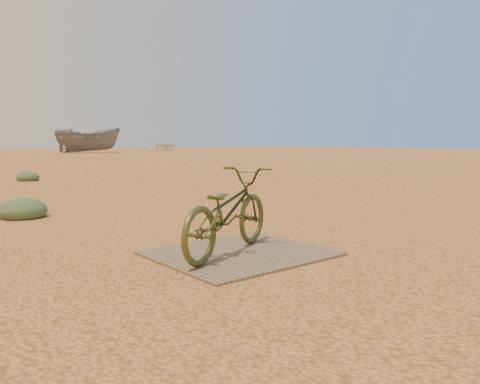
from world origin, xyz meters
TOP-DOWN VIEW (x-y plane):
  - ground at (0.00, 0.00)m, footprint 120.00×120.00m
  - plywood_board at (0.22, -0.32)m, footprint 1.52×1.32m
  - bicycle at (0.10, -0.29)m, footprint 1.58×1.09m
  - boat_mid_right at (13.64, 37.99)m, footprint 6.11×2.99m
  - boat_far_right at (25.38, 44.80)m, footprint 5.73×6.34m
  - kale_a at (-0.78, 3.23)m, footprint 0.64×0.64m
  - kale_b at (0.95, 9.60)m, footprint 0.58×0.58m

SIDE VIEW (x-z plane):
  - ground at x=0.00m, z-range 0.00..0.00m
  - kale_a at x=-0.78m, z-range -0.18..0.18m
  - kale_b at x=0.95m, z-range -0.16..0.16m
  - plywood_board at x=0.22m, z-range 0.00..0.02m
  - bicycle at x=0.10m, z-range 0.02..0.81m
  - boat_far_right at x=25.38m, z-range 0.00..1.08m
  - boat_mid_right at x=13.64m, z-range 0.00..2.27m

